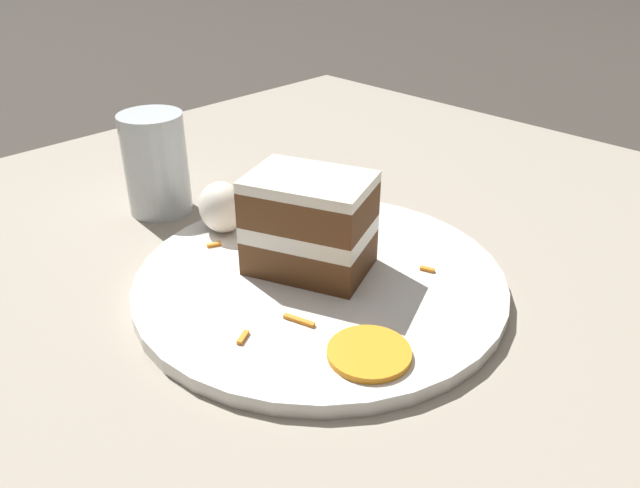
% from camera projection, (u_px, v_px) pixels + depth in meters
% --- Properties ---
extents(ground_plane, '(6.00, 6.00, 0.00)m').
position_uv_depth(ground_plane, '(359.00, 321.00, 0.55)').
color(ground_plane, '#38332D').
rests_on(ground_plane, ground).
extents(dining_table, '(1.04, 0.99, 0.04)m').
position_uv_depth(dining_table, '(359.00, 303.00, 0.54)').
color(dining_table, gray).
rests_on(dining_table, ground).
extents(plate, '(0.31, 0.31, 0.01)m').
position_uv_depth(plate, '(320.00, 280.00, 0.53)').
color(plate, white).
rests_on(plate, dining_table).
extents(cake_slice, '(0.12, 0.10, 0.08)m').
position_uv_depth(cake_slice, '(309.00, 224.00, 0.51)').
color(cake_slice, brown).
rests_on(cake_slice, plate).
extents(cream_dollop, '(0.05, 0.04, 0.05)m').
position_uv_depth(cream_dollop, '(222.00, 207.00, 0.58)').
color(cream_dollop, white).
rests_on(cream_dollop, plate).
extents(orange_garnish, '(0.06, 0.06, 0.00)m').
position_uv_depth(orange_garnish, '(369.00, 353.00, 0.43)').
color(orange_garnish, orange).
rests_on(orange_garnish, plate).
extents(carrot_shreds_scatter, '(0.18, 0.19, 0.00)m').
position_uv_depth(carrot_shreds_scatter, '(305.00, 262.00, 0.54)').
color(carrot_shreds_scatter, orange).
rests_on(carrot_shreds_scatter, plate).
extents(drinking_glass, '(0.06, 0.06, 0.10)m').
position_uv_depth(drinking_glass, '(157.00, 170.00, 0.64)').
color(drinking_glass, silver).
rests_on(drinking_glass, dining_table).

